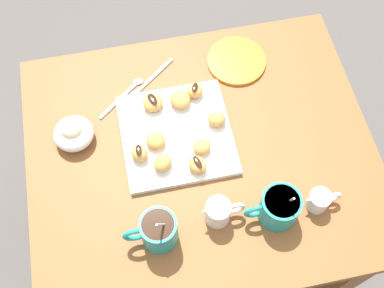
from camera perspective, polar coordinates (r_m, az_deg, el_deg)
name	(u,v)px	position (r m, az deg, el deg)	size (l,w,h in m)	color
ground_plane	(198,233)	(1.91, 0.75, -10.35)	(8.00, 8.00, 0.00)	#514C47
dining_table	(201,175)	(1.37, 1.02, -3.60)	(0.88, 0.75, 0.72)	brown
pastry_plate_square	(177,135)	(1.25, -1.81, 1.11)	(0.28, 0.28, 0.02)	silver
coffee_mug_teal_left	(279,207)	(1.15, 10.12, -7.30)	(0.13, 0.09, 0.14)	teal
coffee_mug_teal_right	(158,230)	(1.11, -4.03, -10.08)	(0.13, 0.08, 0.15)	teal
cream_pitcher_white	(219,212)	(1.14, 3.16, -7.92)	(0.10, 0.06, 0.07)	silver
ice_cream_bowl	(73,133)	(1.26, -13.76, 1.29)	(0.10, 0.10, 0.08)	silver
chocolate_sauce_pitcher	(319,200)	(1.19, 14.71, -6.36)	(0.09, 0.05, 0.06)	silver
saucer_orange_left	(236,61)	(1.38, 5.24, 9.69)	(0.16, 0.16, 0.01)	orange
loose_spoon_near_saucer	(126,93)	(1.33, -7.74, 5.92)	(0.13, 0.11, 0.01)	silver
loose_spoon_by_plate	(147,82)	(1.35, -5.25, 7.23)	(0.13, 0.11, 0.01)	silver
beignet_0	(162,163)	(1.19, -3.48, -2.20)	(0.04, 0.05, 0.04)	#D19347
beignet_1	(155,140)	(1.22, -4.31, 0.45)	(0.05, 0.05, 0.03)	#D19347
beignet_2	(217,119)	(1.25, 2.91, 2.93)	(0.05, 0.04, 0.03)	#D19347
beignet_3	(139,153)	(1.20, -6.19, -1.11)	(0.04, 0.04, 0.04)	#D19347
chocolate_drizzle_3	(139,150)	(1.19, -6.28, -0.70)	(0.03, 0.01, 0.01)	black
beignet_4	(180,99)	(1.28, -1.40, 5.26)	(0.05, 0.06, 0.03)	#D19347
beignet_5	(197,165)	(1.19, 0.65, -2.48)	(0.05, 0.04, 0.03)	#D19347
chocolate_drizzle_5	(198,162)	(1.17, 0.66, -2.11)	(0.04, 0.01, 0.01)	black
beignet_6	(202,146)	(1.21, 1.19, -0.22)	(0.04, 0.04, 0.03)	#D19347
beignet_7	(153,103)	(1.27, -4.62, 4.87)	(0.05, 0.05, 0.03)	#D19347
chocolate_drizzle_7	(152,99)	(1.26, -4.68, 5.30)	(0.04, 0.02, 0.01)	black
beignet_8	(195,91)	(1.29, 0.35, 6.23)	(0.04, 0.04, 0.03)	#D19347
chocolate_drizzle_8	(195,87)	(1.27, 0.35, 6.66)	(0.03, 0.01, 0.01)	black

